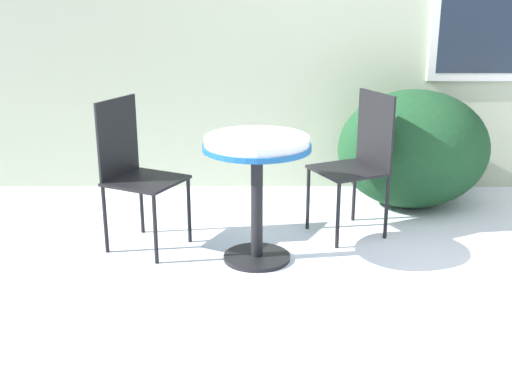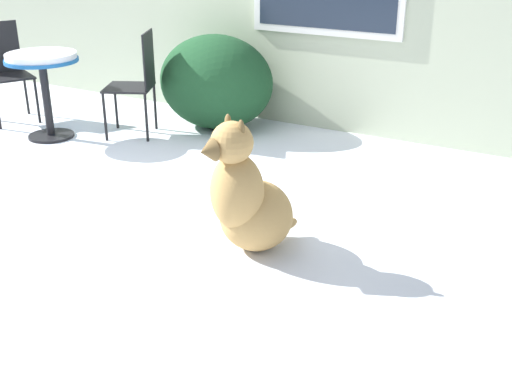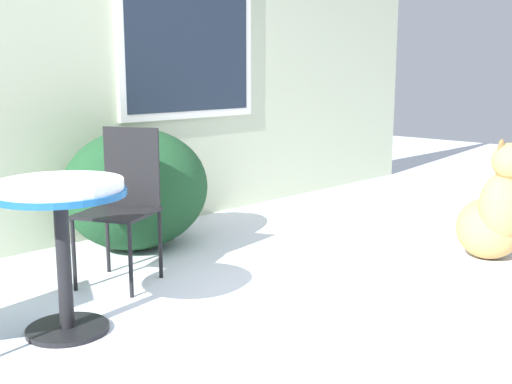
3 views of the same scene
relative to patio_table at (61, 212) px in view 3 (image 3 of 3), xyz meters
name	(u,v)px [view 3 (image 3 of 3)]	position (x,y,z in m)	size (l,w,h in m)	color
ground_plane	(336,306)	(1.18, -0.74, -0.60)	(16.00, 16.00, 0.00)	white
house_wall	(103,22)	(1.22, 1.46, 1.00)	(8.00, 0.10, 3.21)	#B2BC9E
shrub_left	(137,189)	(1.13, 0.98, -0.17)	(1.09, 0.88, 0.86)	#194223
patio_table	(61,212)	(0.00, 0.00, 0.00)	(0.62, 0.62, 0.75)	black
patio_chair_near_table	(123,199)	(0.65, 0.45, -0.10)	(0.54, 0.54, 0.92)	black
dog	(496,214)	(2.60, -0.98, -0.28)	(0.58, 0.64, 0.83)	tan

